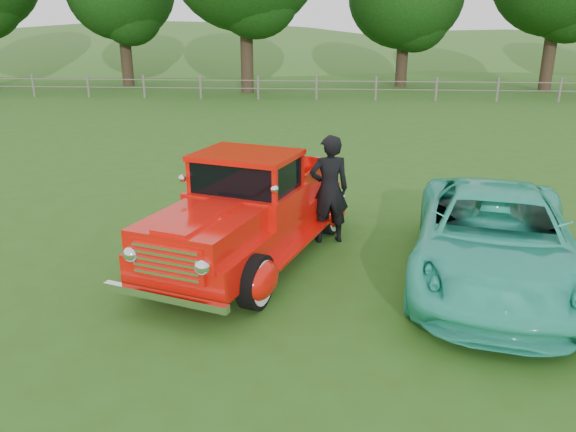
{
  "coord_description": "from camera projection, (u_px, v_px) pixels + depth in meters",
  "views": [
    {
      "loc": [
        0.9,
        -7.13,
        3.64
      ],
      "look_at": [
        0.22,
        1.2,
        0.79
      ],
      "focal_mm": 35.0,
      "sensor_mm": 36.0,
      "label": 1
    }
  ],
  "objects": [
    {
      "name": "teal_sedan",
      "position": [
        494.0,
        238.0,
        8.22
      ],
      "size": [
        3.21,
        5.26,
        1.36
      ],
      "primitive_type": "imported",
      "rotation": [
        0.0,
        0.0,
        -0.2
      ],
      "color": "#30C1A3",
      "rests_on": "ground"
    },
    {
      "name": "man",
      "position": [
        329.0,
        189.0,
        9.67
      ],
      "size": [
        0.78,
        0.6,
        1.91
      ],
      "primitive_type": "imported",
      "rotation": [
        0.0,
        0.0,
        3.38
      ],
      "color": "black",
      "rests_on": "ground"
    },
    {
      "name": "ground",
      "position": [
        265.0,
        295.0,
        7.97
      ],
      "size": [
        140.0,
        140.0,
        0.0
      ],
      "primitive_type": "plane",
      "color": "#2D5316",
      "rests_on": "ground"
    },
    {
      "name": "fence_line",
      "position": [
        317.0,
        88.0,
        28.53
      ],
      "size": [
        48.0,
        0.12,
        1.2
      ],
      "color": "#6A6059",
      "rests_on": "ground"
    },
    {
      "name": "distant_hills",
      "position": [
        291.0,
        98.0,
        65.85
      ],
      "size": [
        116.0,
        60.0,
        18.0
      ],
      "color": "#376224",
      "rests_on": "ground"
    },
    {
      "name": "red_pickup",
      "position": [
        249.0,
        212.0,
        9.0
      ],
      "size": [
        3.29,
        5.28,
        1.78
      ],
      "rotation": [
        0.0,
        0.0,
        -0.31
      ],
      "color": "black",
      "rests_on": "ground"
    }
  ]
}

